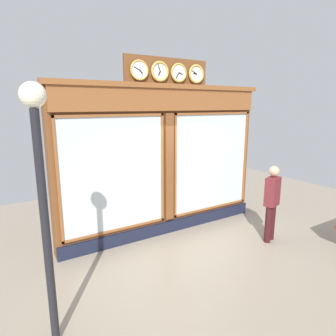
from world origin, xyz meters
name	(u,v)px	position (x,y,z in m)	size (l,w,h in m)	color
ground_plane	(262,297)	(0.00, 2.80, 0.00)	(14.00, 14.00, 0.00)	gray
shop_facade	(165,160)	(0.00, -0.13, 1.72)	(5.11, 0.42, 3.91)	brown
pedestrian	(272,200)	(-1.68, 1.54, 0.93)	(0.41, 0.32, 1.69)	#3A1316
street_lamp	(41,178)	(2.91, 2.00, 2.14)	(0.28, 0.28, 3.19)	black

